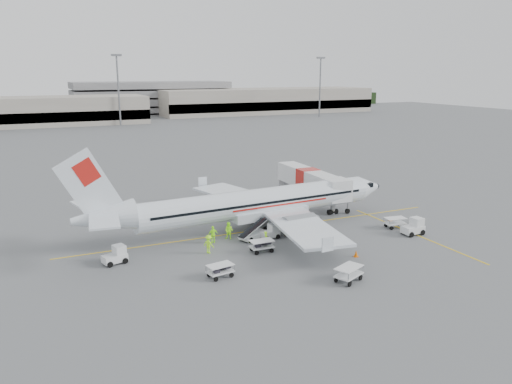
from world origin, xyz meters
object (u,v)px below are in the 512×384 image
at_px(belt_loader, 254,228).
at_px(tug_mid, 270,232).
at_px(tug_aft, 114,255).
at_px(tug_fore, 413,226).
at_px(jet_bridge, 308,186).
at_px(aircraft, 259,184).

distance_m(belt_loader, tug_mid, 1.70).
bearing_deg(tug_aft, tug_fore, -24.12).
distance_m(jet_bridge, tug_aft, 29.38).
height_order(belt_loader, tug_fore, belt_loader).
xyz_separation_m(tug_mid, tug_aft, (-15.89, -0.44, 0.07)).
bearing_deg(jet_bridge, tug_mid, -133.83).
relative_size(aircraft, tug_mid, 18.77).
xyz_separation_m(aircraft, jet_bridge, (10.59, 7.49, -2.77)).
bearing_deg(tug_aft, aircraft, -1.12).
bearing_deg(jet_bridge, belt_loader, -139.08).
bearing_deg(tug_fore, belt_loader, 157.38).
bearing_deg(aircraft, belt_loader, -127.09).
distance_m(tug_fore, tug_aft, 30.72).
height_order(aircraft, tug_mid, aircraft).
xyz_separation_m(aircraft, tug_mid, (-0.49, -3.65, -4.28)).
bearing_deg(tug_mid, tug_aft, 175.15).
bearing_deg(tug_mid, tug_fore, -26.33).
relative_size(tug_mid, tug_aft, 0.91).
relative_size(belt_loader, tug_mid, 2.22).
bearing_deg(jet_bridge, aircraft, -143.71).
distance_m(aircraft, belt_loader, 5.33).
xyz_separation_m(belt_loader, tug_mid, (1.53, -0.59, -0.42)).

